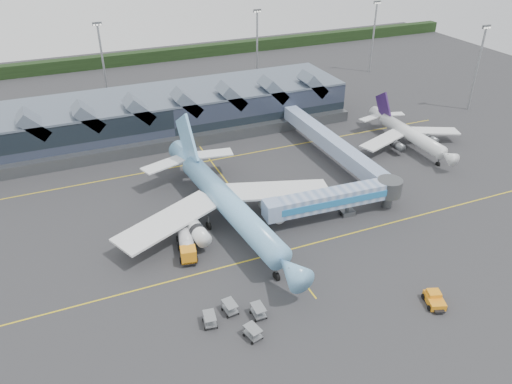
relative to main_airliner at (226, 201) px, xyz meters
name	(u,v)px	position (x,y,z in m)	size (l,w,h in m)	color
ground	(261,227)	(5.11, -3.60, -4.46)	(260.00, 260.00, 0.00)	#29292C
taxi_stripes	(240,199)	(5.11, 6.40, -4.45)	(120.00, 60.00, 0.01)	gold
tree_line_far	(135,58)	(5.11, 106.40, -2.46)	(260.00, 4.00, 4.00)	black
terminal	(164,113)	(0.05, 43.75, 0.42)	(90.00, 22.25, 12.52)	black
light_masts	(240,55)	(26.11, 59.20, 8.03)	(132.40, 42.56, 22.45)	gray
main_airliner	(226,201)	(0.00, 0.00, 0.00)	(40.91, 47.27, 15.17)	#67A6D1
regional_jet	(409,133)	(49.72, 13.69, -1.28)	(26.76, 29.04, 10.01)	silver
jet_bridge	(343,197)	(19.92, -6.05, -0.57)	(26.82, 5.33, 5.73)	#6C87B4
fuel_truck	(186,241)	(-8.81, -5.00, -2.64)	(4.04, 9.77, 3.25)	black
pushback_tug	(434,299)	(19.96, -31.00, -3.66)	(3.48, 4.42, 1.78)	orange
baggage_carts	(238,317)	(-6.98, -23.47, -3.50)	(8.49, 8.20, 1.71)	gray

